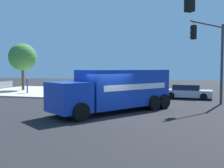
# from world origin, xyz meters

# --- Properties ---
(ground_plane) EXTENTS (100.00, 100.00, 0.00)m
(ground_plane) POSITION_xyz_m (0.00, 0.00, 0.00)
(ground_plane) COLOR black
(sidewalk_corner_near) EXTENTS (12.80, 12.80, 0.14)m
(sidewalk_corner_near) POSITION_xyz_m (-12.98, -12.98, 0.07)
(sidewalk_corner_near) COLOR #B2ADA0
(sidewalk_corner_near) RESTS_ON ground
(delivery_truck) EXTENTS (8.38, 6.85, 2.73)m
(delivery_truck) POSITION_xyz_m (-1.61, 0.01, 1.44)
(delivery_truck) COLOR #1438AD
(delivery_truck) RESTS_ON ground
(traffic_light_primary) EXTENTS (3.78, 2.58, 6.25)m
(traffic_light_primary) POSITION_xyz_m (-6.21, 6.27, 4.12)
(traffic_light_primary) COLOR #38383D
(traffic_light_primary) RESTS_ON ground
(pickup_tan) EXTENTS (2.45, 5.29, 1.38)m
(pickup_tan) POSITION_xyz_m (-7.03, -4.79, 0.73)
(pickup_tan) COLOR tan
(pickup_tan) RESTS_ON ground
(sedan_silver) EXTENTS (2.33, 4.44, 1.31)m
(sedan_silver) POSITION_xyz_m (-10.53, 4.49, 0.63)
(sedan_silver) COLOR #B7BABF
(sedan_silver) RESTS_ON ground
(pedestrian_near_corner) EXTENTS (0.45, 0.37, 1.76)m
(pedestrian_near_corner) POSITION_xyz_m (-9.74, -12.30, 1.15)
(pedestrian_near_corner) COLOR navy
(pedestrian_near_corner) RESTS_ON sidewalk_corner_near
(shade_tree_near) EXTENTS (3.38, 3.38, 5.75)m
(shade_tree_near) POSITION_xyz_m (-13.03, -15.16, 4.18)
(shade_tree_near) COLOR brown
(shade_tree_near) RESTS_ON sidewalk_corner_near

